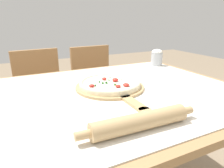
% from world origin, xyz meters
% --- Properties ---
extents(dining_table, '(1.31, 1.03, 0.77)m').
position_xyz_m(dining_table, '(0.00, 0.00, 0.67)').
color(dining_table, '#A87F51').
rests_on(dining_table, ground_plane).
extents(towel_cloth, '(1.23, 0.95, 0.00)m').
position_xyz_m(towel_cloth, '(0.00, 0.00, 0.78)').
color(towel_cloth, silver).
rests_on(towel_cloth, dining_table).
extents(pizza_peel, '(0.35, 0.51, 0.01)m').
position_xyz_m(pizza_peel, '(-0.00, 0.02, 0.79)').
color(pizza_peel, tan).
rests_on(pizza_peel, towel_cloth).
extents(pizza, '(0.31, 0.31, 0.04)m').
position_xyz_m(pizza, '(-0.00, 0.04, 0.80)').
color(pizza, beige).
rests_on(pizza, pizza_peel).
extents(rolling_pin, '(0.42, 0.07, 0.06)m').
position_xyz_m(rolling_pin, '(-0.09, -0.36, 0.81)').
color(rolling_pin, tan).
rests_on(rolling_pin, towel_cloth).
extents(chair_left, '(0.44, 0.44, 0.87)m').
position_xyz_m(chair_left, '(-0.26, 0.86, 0.50)').
color(chair_left, '#A37547').
rests_on(chair_left, ground_plane).
extents(chair_right, '(0.43, 0.43, 0.87)m').
position_xyz_m(chair_right, '(0.23, 0.86, 0.50)').
color(chair_right, '#A37547').
rests_on(chair_right, ground_plane).
extents(flour_cup, '(0.08, 0.08, 0.12)m').
position_xyz_m(flour_cup, '(0.54, 0.36, 0.84)').
color(flour_cup, '#B2B7BC').
rests_on(flour_cup, towel_cloth).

